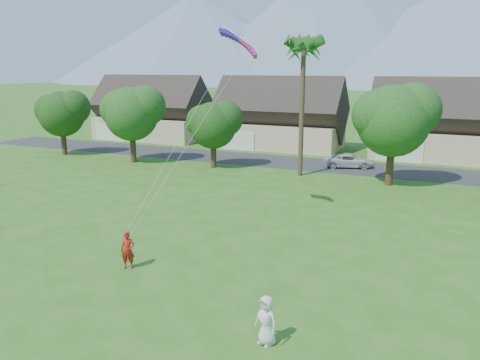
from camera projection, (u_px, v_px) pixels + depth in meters
The scene contains 10 objects.
ground at pixel (132, 336), 17.40m from camera, with size 500.00×500.00×0.00m, color #2D6019.
street at pixel (334, 166), 47.69m from camera, with size 90.00×7.00×0.01m, color #2D2D30.
kite_flyer at pixel (128, 250), 23.11m from camera, with size 0.70×0.46×1.91m, color #A71F13.
watcher at pixel (266, 320), 16.73m from camera, with size 0.91×0.59×1.87m, color silver.
parked_car at pixel (349, 161), 46.97m from camera, with size 2.20×4.78×1.33m, color silver.
mountain_ridge at pixel (455, 29), 238.18m from camera, with size 540.00×240.00×70.00m.
houses_row at pixel (357, 123), 54.70m from camera, with size 72.75×8.19×8.86m.
tree_row at pixel (309, 124), 41.58m from camera, with size 62.27×6.67×8.45m.
fan_palm at pixel (304, 44), 40.82m from camera, with size 3.00×3.00×13.80m.
parafoil_kite at pixel (240, 40), 27.80m from camera, with size 2.79×1.22×0.50m.
Camera 1 is at (9.92, -12.65, 9.72)m, focal length 35.00 mm.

